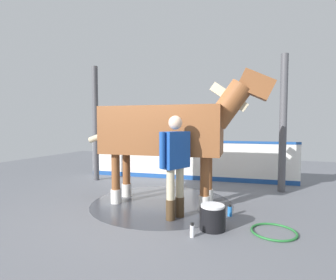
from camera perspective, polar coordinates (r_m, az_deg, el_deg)
ground_plane at (r=5.01m, az=-4.08°, el=-14.47°), size 16.00×16.00×0.02m
wet_patch at (r=5.30m, az=-1.30°, el=-13.35°), size 2.73×2.73×0.00m
barrier_wall at (r=7.37m, az=3.90°, el=-4.60°), size 0.67×5.76×1.09m
roof_post_near at (r=6.47m, az=23.51°, el=3.24°), size 0.16×0.16×3.08m
roof_post_far at (r=7.47m, az=-15.34°, el=3.39°), size 0.16×0.16×3.08m
horse at (r=5.04m, az=-0.05°, el=1.92°), size 1.12×3.60×2.49m
handler at (r=4.27m, az=1.57°, el=-4.25°), size 0.62×0.39×1.67m
wash_bucket at (r=4.05m, az=9.56°, el=-16.07°), size 0.37×0.37×0.36m
bottle_shampoo at (r=3.81m, az=5.23°, el=-18.82°), size 0.06×0.06×0.20m
bottle_spray at (r=4.68m, az=13.16°, el=-14.59°), size 0.07×0.07×0.19m
hose_coil at (r=4.22m, az=21.80°, el=-17.84°), size 0.63×0.63×0.03m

